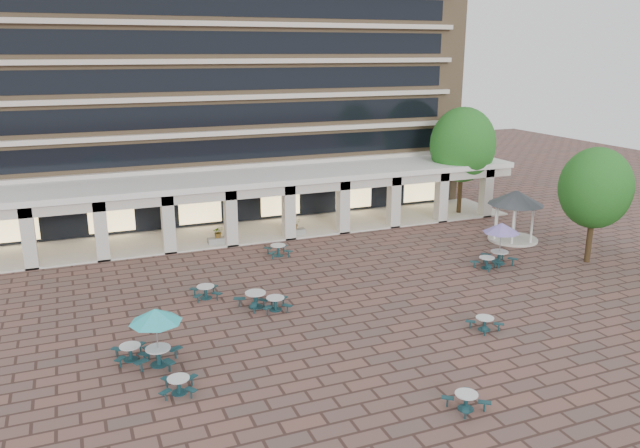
{
  "coord_description": "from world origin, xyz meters",
  "views": [
    {
      "loc": [
        -11.86,
        -28.2,
        13.04
      ],
      "look_at": [
        0.72,
        3.0,
        3.66
      ],
      "focal_mm": 35.0,
      "sensor_mm": 36.0,
      "label": 1
    }
  ],
  "objects_px": {
    "gazebo": "(516,203)",
    "picnic_table_0": "(179,384)",
    "planter_left": "(219,237)",
    "picnic_table_1": "(466,400)",
    "picnic_table_2": "(485,322)",
    "planter_right": "(295,229)"
  },
  "relations": [
    {
      "from": "picnic_table_0",
      "to": "picnic_table_1",
      "type": "distance_m",
      "value": 11.12
    },
    {
      "from": "gazebo",
      "to": "picnic_table_0",
      "type": "bearing_deg",
      "value": -155.14
    },
    {
      "from": "planter_left",
      "to": "gazebo",
      "type": "bearing_deg",
      "value": -19.2
    },
    {
      "from": "picnic_table_0",
      "to": "planter_right",
      "type": "height_order",
      "value": "planter_right"
    },
    {
      "from": "picnic_table_1",
      "to": "planter_left",
      "type": "height_order",
      "value": "planter_left"
    },
    {
      "from": "picnic_table_2",
      "to": "picnic_table_0",
      "type": "bearing_deg",
      "value": 170.6
    },
    {
      "from": "picnic_table_1",
      "to": "gazebo",
      "type": "xyz_separation_m",
      "value": [
        15.76,
        17.05,
        2.33
      ]
    },
    {
      "from": "picnic_table_0",
      "to": "planter_right",
      "type": "xyz_separation_m",
      "value": [
        11.59,
        18.71,
        0.14
      ]
    },
    {
      "from": "gazebo",
      "to": "planter_left",
      "type": "relative_size",
      "value": 2.59
    },
    {
      "from": "picnic_table_0",
      "to": "planter_left",
      "type": "bearing_deg",
      "value": 84.43
    },
    {
      "from": "picnic_table_2",
      "to": "planter_left",
      "type": "height_order",
      "value": "planter_left"
    },
    {
      "from": "picnic_table_1",
      "to": "picnic_table_2",
      "type": "height_order",
      "value": "picnic_table_1"
    },
    {
      "from": "gazebo",
      "to": "planter_right",
      "type": "relative_size",
      "value": 2.59
    },
    {
      "from": "picnic_table_1",
      "to": "planter_left",
      "type": "relative_size",
      "value": 1.09
    },
    {
      "from": "picnic_table_1",
      "to": "picnic_table_2",
      "type": "bearing_deg",
      "value": 39.03
    },
    {
      "from": "picnic_table_0",
      "to": "picnic_table_1",
      "type": "xyz_separation_m",
      "value": [
        9.83,
        -5.19,
        -0.0
      ]
    },
    {
      "from": "picnic_table_0",
      "to": "picnic_table_2",
      "type": "xyz_separation_m",
      "value": [
        14.7,
        0.31,
        -0.01
      ]
    },
    {
      "from": "picnic_table_2",
      "to": "planter_left",
      "type": "relative_size",
      "value": 1.09
    },
    {
      "from": "picnic_table_1",
      "to": "planter_left",
      "type": "distance_m",
      "value": 24.22
    },
    {
      "from": "picnic_table_1",
      "to": "planter_left",
      "type": "xyz_separation_m",
      "value": [
        -3.9,
        23.9,
        0.17
      ]
    },
    {
      "from": "picnic_table_1",
      "to": "gazebo",
      "type": "relative_size",
      "value": 0.42
    },
    {
      "from": "picnic_table_0",
      "to": "planter_left",
      "type": "xyz_separation_m",
      "value": [
        5.93,
        18.71,
        0.16
      ]
    }
  ]
}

